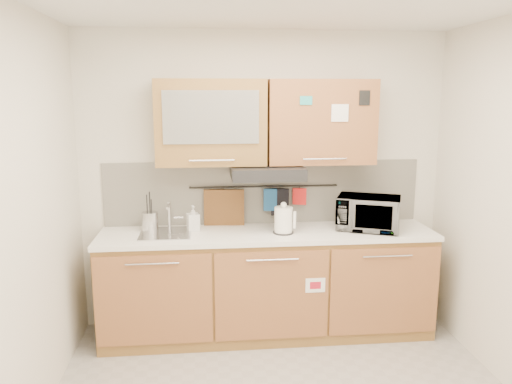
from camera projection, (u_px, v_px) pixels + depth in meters
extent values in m
plane|color=silver|center=(263.00, 181.00, 4.44)|extent=(3.20, 0.00, 3.20)
plane|color=silver|center=(13.00, 231.00, 2.82)|extent=(0.00, 3.00, 3.00)
cube|color=olive|center=(267.00, 285.00, 4.31)|extent=(2.80, 0.60, 0.88)
cube|color=black|center=(267.00, 327.00, 4.38)|extent=(2.80, 0.54, 0.10)
cube|color=#A7683B|center=(154.00, 300.00, 3.91)|extent=(0.91, 0.02, 0.74)
cylinder|color=silver|center=(152.00, 264.00, 3.82)|extent=(0.41, 0.01, 0.01)
cube|color=#A7683B|center=(272.00, 296.00, 4.00)|extent=(0.91, 0.02, 0.74)
cylinder|color=silver|center=(273.00, 260.00, 3.91)|extent=(0.41, 0.01, 0.01)
cube|color=#A7683B|center=(385.00, 291.00, 4.09)|extent=(0.91, 0.02, 0.74)
cylinder|color=silver|center=(388.00, 256.00, 4.01)|extent=(0.41, 0.01, 0.01)
cube|color=white|center=(268.00, 234.00, 4.21)|extent=(2.82, 0.62, 0.04)
cube|color=silver|center=(264.00, 192.00, 4.44)|extent=(2.80, 0.02, 0.56)
cube|color=olive|center=(211.00, 122.00, 4.12)|extent=(0.90, 0.35, 0.70)
cube|color=silver|center=(211.00, 117.00, 3.93)|extent=(0.76, 0.02, 0.42)
cube|color=#A7683B|center=(320.00, 122.00, 4.21)|extent=(0.90, 0.35, 0.70)
cube|color=white|center=(340.00, 113.00, 4.03)|extent=(0.14, 0.00, 0.14)
cube|color=black|center=(267.00, 172.00, 4.17)|extent=(0.60, 0.46, 0.10)
cube|color=silver|center=(166.00, 235.00, 4.13)|extent=(0.42, 0.40, 0.03)
cylinder|color=silver|center=(169.00, 215.00, 4.27)|extent=(0.03, 0.03, 0.24)
cylinder|color=silver|center=(168.00, 206.00, 4.17)|extent=(0.02, 0.18, 0.02)
cylinder|color=black|center=(264.00, 186.00, 4.40)|extent=(1.30, 0.02, 0.02)
cylinder|color=#B5B5BA|center=(150.00, 222.00, 4.19)|extent=(0.17, 0.17, 0.17)
cylinder|color=black|center=(147.00, 213.00, 4.18)|extent=(0.01, 0.01, 0.32)
cylinder|color=black|center=(152.00, 216.00, 4.16)|extent=(0.01, 0.01, 0.28)
cylinder|color=black|center=(150.00, 211.00, 4.19)|extent=(0.01, 0.01, 0.34)
cylinder|color=black|center=(148.00, 218.00, 4.16)|extent=(0.01, 0.01, 0.25)
cylinder|color=white|center=(283.00, 220.00, 4.14)|extent=(0.19, 0.19, 0.22)
sphere|color=white|center=(284.00, 205.00, 4.11)|extent=(0.05, 0.05, 0.05)
cube|color=white|center=(295.00, 220.00, 4.11)|extent=(0.03, 0.04, 0.14)
cylinder|color=black|center=(283.00, 232.00, 4.16)|extent=(0.17, 0.17, 0.01)
cube|color=black|center=(358.00, 217.00, 4.26)|extent=(0.32, 0.25, 0.22)
cube|color=black|center=(353.00, 205.00, 4.25)|extent=(0.11, 0.14, 0.01)
cube|color=black|center=(365.00, 206.00, 4.23)|extent=(0.11, 0.14, 0.01)
imported|color=#999999|center=(368.00, 213.00, 4.25)|extent=(0.61, 0.52, 0.29)
imported|color=#999999|center=(193.00, 218.00, 4.22)|extent=(0.12, 0.12, 0.22)
cube|color=brown|center=(224.00, 214.00, 4.39)|extent=(0.35, 0.05, 0.44)
cube|color=#1F538F|center=(270.00, 200.00, 4.41)|extent=(0.12, 0.04, 0.20)
cube|color=black|center=(280.00, 202.00, 4.42)|extent=(0.16, 0.08, 0.24)
cube|color=red|center=(300.00, 196.00, 4.43)|extent=(0.12, 0.05, 0.15)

